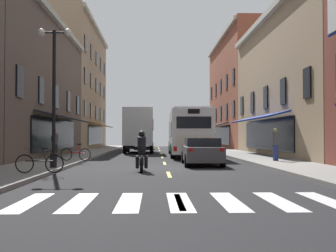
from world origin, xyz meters
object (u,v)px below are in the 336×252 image
object	(u,v)px
motorcycle_rider	(142,154)
bicycle_near	(40,163)
box_truck	(139,130)
street_lamp_twin	(54,91)
sedan_near	(202,151)
sedan_mid	(144,143)
bicycle_mid	(76,154)
pedestrian_near	(55,143)
transit_bus	(188,132)
pedestrian_mid	(276,144)

from	to	relation	value
motorcycle_rider	bicycle_near	bearing A→B (deg)	-148.76
box_truck	street_lamp_twin	size ratio (longest dim) A/B	1.25
sedan_near	sedan_mid	distance (m)	25.75
bicycle_mid	pedestrian_near	size ratio (longest dim) A/B	1.00
box_truck	bicycle_near	world-z (taller)	box_truck
transit_bus	street_lamp_twin	world-z (taller)	street_lamp_twin
bicycle_near	pedestrian_near	xyz separation A→B (m)	(-1.96, 10.61, 0.52)
street_lamp_twin	motorcycle_rider	bearing A→B (deg)	-6.74
box_truck	street_lamp_twin	bearing A→B (deg)	-98.88
sedan_mid	pedestrian_near	bearing A→B (deg)	-103.32
pedestrian_near	bicycle_mid	bearing A→B (deg)	85.25
box_truck	street_lamp_twin	distance (m)	18.80
motorcycle_rider	transit_bus	bearing A→B (deg)	77.50
bicycle_near	street_lamp_twin	distance (m)	3.85
sedan_mid	motorcycle_rider	world-z (taller)	motorcycle_rider
box_truck	motorcycle_rider	size ratio (longest dim) A/B	3.50
bicycle_mid	street_lamp_twin	distance (m)	5.59
sedan_near	sedan_mid	bearing A→B (deg)	97.81
pedestrian_mid	street_lamp_twin	bearing A→B (deg)	30.75
sedan_near	sedan_mid	xyz separation A→B (m)	(-3.50, 25.51, 0.00)
sedan_mid	street_lamp_twin	size ratio (longest dim) A/B	0.78
bicycle_near	bicycle_mid	world-z (taller)	same
sedan_mid	bicycle_near	distance (m)	31.39
box_truck	sedan_near	distance (m)	15.86
motorcycle_rider	street_lamp_twin	xyz separation A→B (m)	(-3.68, 0.44, 2.64)
bicycle_near	bicycle_mid	size ratio (longest dim) A/B	1.02
sedan_mid	bicycle_near	xyz separation A→B (m)	(-2.93, -31.25, -0.20)
transit_bus	bicycle_mid	size ratio (longest dim) A/B	7.24
sedan_mid	bicycle_mid	size ratio (longest dim) A/B	2.71
box_truck	pedestrian_mid	xyz separation A→B (m)	(7.76, -14.10, -0.92)
transit_bus	sedan_mid	bearing A→B (deg)	102.82
transit_bus	pedestrian_mid	size ratio (longest dim) A/B	7.03
bicycle_near	motorcycle_rider	bearing A→B (deg)	31.24
pedestrian_mid	sedan_near	bearing A→B (deg)	25.56
transit_bus	motorcycle_rider	distance (m)	13.71
box_truck	pedestrian_mid	size ratio (longest dim) A/B	4.20
motorcycle_rider	pedestrian_mid	size ratio (longest dim) A/B	1.20
sedan_mid	pedestrian_near	world-z (taller)	pedestrian_near
motorcycle_rider	bicycle_mid	size ratio (longest dim) A/B	1.24
pedestrian_near	sedan_mid	bearing A→B (deg)	-138.00
pedestrian_mid	street_lamp_twin	world-z (taller)	street_lamp_twin
motorcycle_rider	pedestrian_near	bearing A→B (deg)	123.10
pedestrian_near	pedestrian_mid	distance (m)	12.98
box_truck	sedan_mid	size ratio (longest dim) A/B	1.60
sedan_near	pedestrian_near	size ratio (longest dim) A/B	2.72
bicycle_mid	pedestrian_near	world-z (taller)	pedestrian_near
pedestrian_near	pedestrian_mid	world-z (taller)	pedestrian_mid
transit_bus	pedestrian_near	distance (m)	9.81
transit_bus	pedestrian_mid	world-z (taller)	transit_bus
sedan_mid	pedestrian_near	distance (m)	21.21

